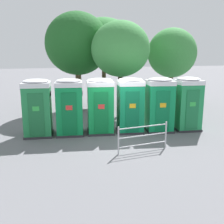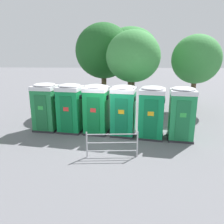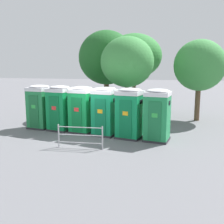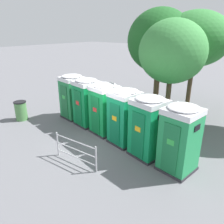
{
  "view_description": "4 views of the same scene",
  "coord_description": "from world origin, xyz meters",
  "views": [
    {
      "loc": [
        -3.48,
        -10.92,
        3.58
      ],
      "look_at": [
        -0.1,
        0.38,
        0.97
      ],
      "focal_mm": 42.0,
      "sensor_mm": 36.0,
      "label": 1
    },
    {
      "loc": [
        0.75,
        -10.29,
        3.95
      ],
      "look_at": [
        0.17,
        0.34,
        1.16
      ],
      "focal_mm": 35.0,
      "sensor_mm": 36.0,
      "label": 2
    },
    {
      "loc": [
        4.47,
        -12.77,
        3.58
      ],
      "look_at": [
        1.13,
        0.19,
        1.25
      ],
      "focal_mm": 42.0,
      "sensor_mm": 36.0,
      "label": 3
    },
    {
      "loc": [
        6.03,
        -6.98,
        4.91
      ],
      "look_at": [
        -0.07,
        0.38,
        1.26
      ],
      "focal_mm": 35.0,
      "sensor_mm": 36.0,
      "label": 4
    }
  ],
  "objects": [
    {
      "name": "portapotty_2",
      "position": [
        -0.63,
        0.48,
        1.28
      ],
      "size": [
        1.36,
        1.38,
        2.54
      ],
      "color": "#2D2D33",
      "rests_on": "ground"
    },
    {
      "name": "trash_can",
      "position": [
        -5.39,
        -1.34,
        0.55
      ],
      "size": [
        0.68,
        0.68,
        1.09
      ],
      "color": "#518C4C",
      "rests_on": "ground"
    },
    {
      "name": "portapotty_3",
      "position": [
        0.74,
        0.25,
        1.28
      ],
      "size": [
        1.34,
        1.38,
        2.54
      ],
      "color": "#2D2D33",
      "rests_on": "ground"
    },
    {
      "name": "event_barrier",
      "position": [
        0.32,
        -2.28,
        0.57
      ],
      "size": [
        2.05,
        0.23,
        1.05
      ],
      "color": "#B7B7BC",
      "rests_on": "ground"
    },
    {
      "name": "portapotty_5",
      "position": [
        3.49,
        -0.17,
        1.28
      ],
      "size": [
        1.31,
        1.34,
        2.54
      ],
      "color": "#2D2D33",
      "rests_on": "ground"
    },
    {
      "name": "street_tree_0",
      "position": [
        1.29,
        3.35,
        3.85
      ],
      "size": [
        3.28,
        3.28,
        5.41
      ],
      "color": "#4C3826",
      "rests_on": "ground"
    },
    {
      "name": "street_tree_1",
      "position": [
        1.18,
        6.6,
        4.33
      ],
      "size": [
        3.99,
        3.99,
        5.96
      ],
      "color": "#4C3826",
      "rests_on": "ground"
    },
    {
      "name": "portapotty_0",
      "position": [
        -3.39,
        0.84,
        1.28
      ],
      "size": [
        1.36,
        1.34,
        2.54
      ],
      "color": "#2D2D33",
      "rests_on": "ground"
    },
    {
      "name": "street_tree_3",
      "position": [
        -0.72,
        5.78,
        4.2
      ],
      "size": [
        3.98,
        3.98,
        6.14
      ],
      "color": "brown",
      "rests_on": "ground"
    },
    {
      "name": "portapotty_4",
      "position": [
        2.11,
        -0.01,
        1.28
      ],
      "size": [
        1.42,
        1.41,
        2.54
      ],
      "color": "#2D2D33",
      "rests_on": "ground"
    },
    {
      "name": "portapotty_1",
      "position": [
        -2.01,
        0.64,
        1.28
      ],
      "size": [
        1.38,
        1.37,
        2.54
      ],
      "color": "#2D2D33",
      "rests_on": "ground"
    },
    {
      "name": "ground_plane",
      "position": [
        0.0,
        0.0,
        0.0
      ],
      "size": [
        120.0,
        120.0,
        0.0
      ],
      "primitive_type": "plane",
      "color": "slate"
    }
  ]
}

